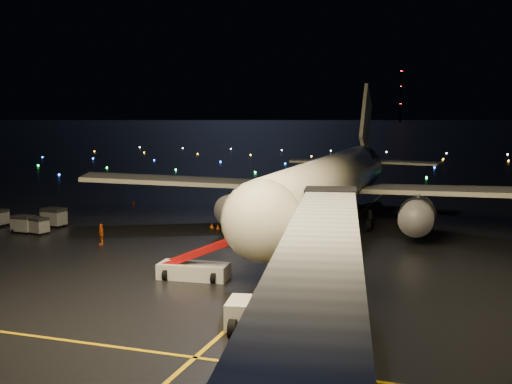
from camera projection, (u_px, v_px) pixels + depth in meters
ground at (425, 135)px, 324.84m from camera, size 2000.00×2000.00×0.00m
lane_centre at (319, 250)px, 53.21m from camera, size 0.25×80.00×0.02m
airliner at (336, 151)px, 63.55m from camera, size 53.96×51.38×14.96m
pushback_tug at (271, 309)px, 33.48m from camera, size 4.90×3.13×2.17m
belt_loader at (194, 254)px, 43.70m from camera, size 7.18×2.54×3.41m
crew_c at (101, 234)px, 55.14m from camera, size 1.06×1.09×1.83m
safety_cone_0 at (246, 231)px, 60.34m from camera, size 0.49×0.49×0.51m
safety_cone_1 at (212, 226)px, 63.24m from camera, size 0.42×0.42×0.46m
safety_cone_2 at (218, 227)px, 62.61m from camera, size 0.49×0.49×0.47m
safety_cone_3 at (134, 202)px, 79.33m from camera, size 0.61×0.61×0.54m
radio_mast at (401, 95)px, 753.51m from camera, size 1.80×1.80×64.00m
taxiway_lights at (360, 163)px, 142.53m from camera, size 164.00×92.00×0.36m
baggage_cart_0 at (38, 226)px, 60.08m from camera, size 2.08×1.67×1.56m
baggage_cart_1 at (54, 217)px, 63.86m from camera, size 2.35×1.77×1.86m
baggage_cart_2 at (23, 224)px, 60.61m from camera, size 1.99×1.42×1.66m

